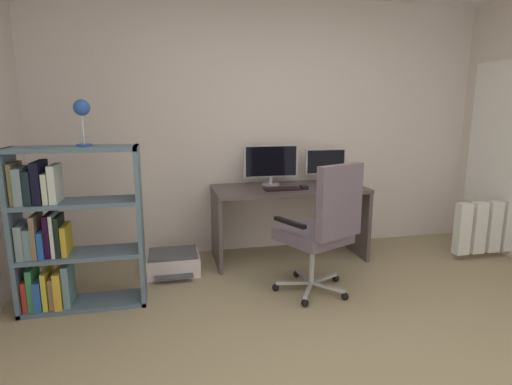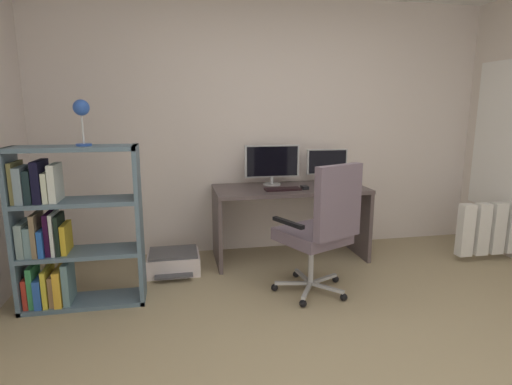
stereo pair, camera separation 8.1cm
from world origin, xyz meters
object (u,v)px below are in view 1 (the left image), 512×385
(printer, at_px, (173,262))
(monitor_secondary, at_px, (325,163))
(computer_mouse, at_px, (304,187))
(radiator, at_px, (501,226))
(desk, at_px, (289,206))
(monitor_main, at_px, (271,162))
(office_chair, at_px, (323,226))
(bookshelf, at_px, (62,233))
(desk_lamp, at_px, (82,112))
(keyboard, at_px, (282,189))

(printer, bearing_deg, monitor_secondary, 11.54)
(monitor_secondary, height_order, computer_mouse, monitor_secondary)
(printer, xyz_separation_m, radiator, (3.29, -0.29, 0.23))
(desk, distance_m, radiator, 2.18)
(monitor_main, relative_size, office_chair, 0.51)
(bookshelf, xyz_separation_m, radiator, (4.09, 0.23, -0.27))
(desk_lamp, bearing_deg, keyboard, 18.18)
(office_chair, bearing_deg, bookshelf, 173.29)
(monitor_secondary, relative_size, printer, 0.91)
(printer, bearing_deg, office_chair, -32.63)
(monitor_secondary, bearing_deg, bookshelf, -160.77)
(monitor_main, bearing_deg, radiator, -15.11)
(bookshelf, relative_size, desk_lamp, 3.71)
(monitor_secondary, height_order, desk_lamp, desk_lamp)
(monitor_secondary, relative_size, keyboard, 1.27)
(keyboard, bearing_deg, printer, 179.63)
(monitor_main, distance_m, printer, 1.37)
(desk, relative_size, desk_lamp, 4.52)
(office_chair, relative_size, printer, 2.30)
(monitor_main, relative_size, desk_lamp, 1.69)
(desk, bearing_deg, monitor_secondary, 21.02)
(computer_mouse, height_order, printer, computer_mouse)
(computer_mouse, distance_m, desk_lamp, 2.08)
(desk, height_order, bookshelf, bookshelf)
(printer, bearing_deg, desk_lamp, -139.25)
(computer_mouse, bearing_deg, monitor_secondary, 40.03)
(monitor_main, distance_m, office_chair, 1.14)
(bookshelf, bearing_deg, desk_lamp, 0.02)
(monitor_main, relative_size, keyboard, 1.65)
(desk, bearing_deg, monitor_main, 130.32)
(desk_lamp, bearing_deg, computer_mouse, 16.35)
(monitor_main, relative_size, printer, 1.18)
(keyboard, bearing_deg, computer_mouse, -0.05)
(office_chair, bearing_deg, monitor_main, 97.88)
(monitor_main, xyz_separation_m, bookshelf, (-1.82, -0.84, -0.38))
(desk_lamp, height_order, radiator, desk_lamp)
(office_chair, bearing_deg, keyboard, 98.34)
(desk_lamp, xyz_separation_m, radiator, (3.88, 0.23, -1.15))
(monitor_main, distance_m, radiator, 2.44)
(monitor_secondary, distance_m, desk_lamp, 2.42)
(monitor_main, height_order, bookshelf, bookshelf)
(computer_mouse, xyz_separation_m, printer, (-1.27, -0.03, -0.65))
(monitor_main, xyz_separation_m, monitor_secondary, (0.59, 0.00, -0.03))
(monitor_main, xyz_separation_m, desk_lamp, (-1.61, -0.84, 0.51))
(desk, xyz_separation_m, office_chair, (0.00, -0.90, 0.05))
(desk, bearing_deg, desk_lamp, -159.11)
(desk_lamp, bearing_deg, radiator, 3.36)
(monitor_secondary, distance_m, computer_mouse, 0.48)
(monitor_main, relative_size, bookshelf, 0.46)
(office_chair, height_order, radiator, office_chair)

